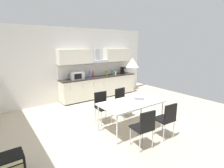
% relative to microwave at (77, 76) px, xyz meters
% --- Properties ---
extents(ground_plane, '(8.84, 8.89, 0.02)m').
position_rel_microwave_xyz_m(ground_plane, '(-0.11, -2.67, -1.03)').
color(ground_plane, beige).
extents(wall_back, '(7.07, 0.10, 2.82)m').
position_rel_microwave_xyz_m(wall_back, '(-0.11, 0.34, 0.39)').
color(wall_back, silver).
rests_on(wall_back, ground_plane).
extents(kitchen_counter, '(3.41, 0.61, 0.88)m').
position_rel_microwave_xyz_m(kitchen_counter, '(1.03, 0.00, -0.58)').
color(kitchen_counter, '#333333').
rests_on(kitchen_counter, ground_plane).
extents(backsplash_tile, '(3.39, 0.02, 0.52)m').
position_rel_microwave_xyz_m(backsplash_tile, '(1.03, 0.28, 0.12)').
color(backsplash_tile, silver).
rests_on(backsplash_tile, kitchen_counter).
extents(upper_wall_cabinets, '(3.39, 0.40, 0.55)m').
position_rel_microwave_xyz_m(upper_wall_cabinets, '(1.03, 0.12, 0.70)').
color(upper_wall_cabinets, silver).
extents(microwave, '(0.48, 0.35, 0.28)m').
position_rel_microwave_xyz_m(microwave, '(0.00, 0.00, 0.00)').
color(microwave, '#ADADB2').
rests_on(microwave, kitchen_counter).
extents(coffee_maker, '(0.18, 0.19, 0.30)m').
position_rel_microwave_xyz_m(coffee_maker, '(2.27, 0.03, 0.01)').
color(coffee_maker, black).
rests_on(coffee_maker, kitchen_counter).
extents(bottle_blue, '(0.06, 0.06, 0.27)m').
position_rel_microwave_xyz_m(bottle_blue, '(0.53, -0.02, -0.02)').
color(bottle_blue, blue).
rests_on(bottle_blue, kitchen_counter).
extents(bottle_green, '(0.06, 0.06, 0.23)m').
position_rel_microwave_xyz_m(bottle_green, '(1.68, 0.05, -0.04)').
color(bottle_green, green).
rests_on(bottle_green, kitchen_counter).
extents(bottle_yellow, '(0.07, 0.07, 0.19)m').
position_rel_microwave_xyz_m(bottle_yellow, '(1.41, 0.06, -0.06)').
color(bottle_yellow, yellow).
rests_on(bottle_yellow, kitchen_counter).
extents(bottle_red, '(0.06, 0.06, 0.27)m').
position_rel_microwave_xyz_m(bottle_red, '(0.73, 0.05, -0.02)').
color(bottle_red, red).
rests_on(bottle_red, kitchen_counter).
extents(bottle_white, '(0.08, 0.08, 0.20)m').
position_rel_microwave_xyz_m(bottle_white, '(1.84, 0.00, -0.06)').
color(bottle_white, white).
rests_on(bottle_white, kitchen_counter).
extents(dining_table, '(1.64, 0.90, 0.75)m').
position_rel_microwave_xyz_m(dining_table, '(0.13, -2.96, -0.32)').
color(dining_table, white).
rests_on(dining_table, ground_plane).
extents(chair_near_right, '(0.42, 0.42, 0.87)m').
position_rel_microwave_xyz_m(chair_near_right, '(0.50, -3.78, -0.49)').
color(chair_near_right, black).
rests_on(chair_near_right, ground_plane).
extents(chair_far_right, '(0.43, 0.43, 0.87)m').
position_rel_microwave_xyz_m(chair_far_right, '(0.50, -2.13, -0.49)').
color(chair_far_right, black).
rests_on(chair_far_right, ground_plane).
extents(chair_near_left, '(0.44, 0.44, 0.87)m').
position_rel_microwave_xyz_m(chair_near_left, '(-0.24, -3.78, -0.49)').
color(chair_near_left, black).
rests_on(chair_near_left, ground_plane).
extents(chair_far_left, '(0.43, 0.43, 0.87)m').
position_rel_microwave_xyz_m(chair_far_left, '(-0.23, -2.13, -0.49)').
color(chair_far_left, black).
rests_on(chair_far_left, ground_plane).
extents(pendant_lamp, '(0.32, 0.32, 0.22)m').
position_rel_microwave_xyz_m(pendant_lamp, '(0.13, -2.96, 0.73)').
color(pendant_lamp, silver).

